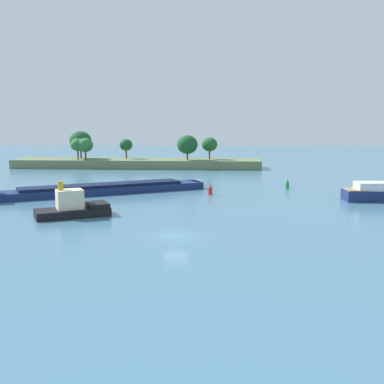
{
  "coord_description": "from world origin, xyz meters",
  "views": [
    {
      "loc": [
        5.17,
        -51.38,
        12.71
      ],
      "look_at": [
        0.15,
        25.75,
        1.2
      ],
      "focal_mm": 44.2,
      "sensor_mm": 36.0,
      "label": 1
    }
  ],
  "objects_px": {
    "tugboat": "(74,207)",
    "channel_buoy_red": "(210,190)",
    "cargo_barge": "(90,189)",
    "channel_buoy_green": "(287,184)"
  },
  "relations": [
    {
      "from": "cargo_barge",
      "to": "tugboat",
      "type": "bearing_deg",
      "value": -80.32
    },
    {
      "from": "cargo_barge",
      "to": "channel_buoy_red",
      "type": "distance_m",
      "value": 21.26
    },
    {
      "from": "channel_buoy_red",
      "to": "channel_buoy_green",
      "type": "relative_size",
      "value": 1.0
    },
    {
      "from": "cargo_barge",
      "to": "channel_buoy_red",
      "type": "bearing_deg",
      "value": 3.69
    },
    {
      "from": "cargo_barge",
      "to": "channel_buoy_green",
      "type": "height_order",
      "value": "cargo_barge"
    },
    {
      "from": "tugboat",
      "to": "cargo_barge",
      "type": "bearing_deg",
      "value": 99.68
    },
    {
      "from": "tugboat",
      "to": "channel_buoy_red",
      "type": "distance_m",
      "value": 27.33
    },
    {
      "from": "tugboat",
      "to": "channel_buoy_red",
      "type": "height_order",
      "value": "tugboat"
    },
    {
      "from": "channel_buoy_green",
      "to": "channel_buoy_red",
      "type": "bearing_deg",
      "value": -149.32
    },
    {
      "from": "tugboat",
      "to": "channel_buoy_red",
      "type": "bearing_deg",
      "value": 48.98
    }
  ]
}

